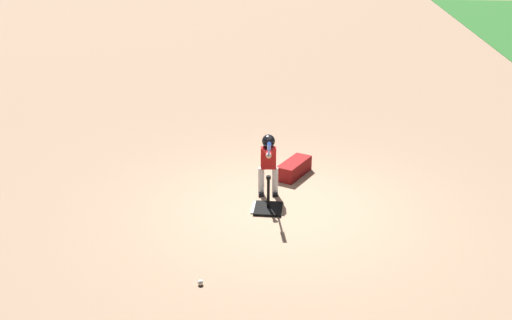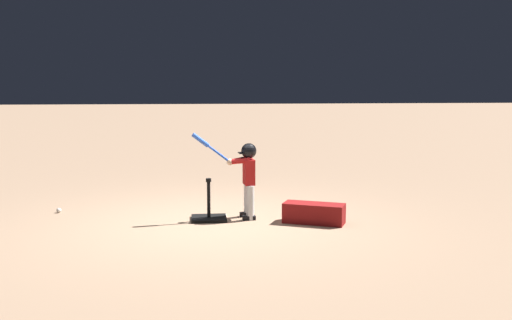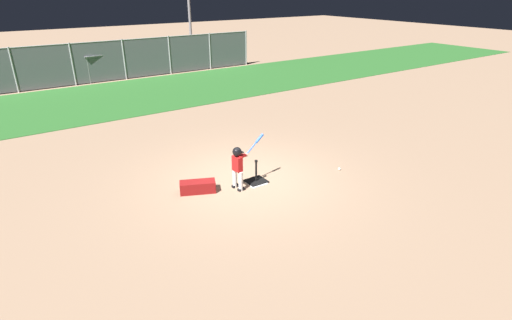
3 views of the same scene
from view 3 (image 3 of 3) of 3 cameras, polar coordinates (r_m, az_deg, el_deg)
name	(u,v)px [view 3 (image 3 of 3)]	position (r m, az deg, el deg)	size (l,w,h in m)	color
ground_plane	(248,179)	(10.21, -1.09, -2.75)	(90.00, 90.00, 0.00)	#93755B
grass_outfield_strip	(124,97)	(18.96, -18.30, 8.61)	(56.00, 6.53, 0.02)	#286026
backstop_fence	(99,61)	(22.15, -21.50, 13.03)	(17.77, 0.08, 2.05)	#9E9EA3
home_plate	(256,183)	(10.01, 0.01, -3.26)	(0.44, 0.44, 0.02)	white
batting_tee	(256,180)	(10.04, 0.02, -2.82)	(0.50, 0.45, 0.60)	black
batter_child	(238,162)	(9.47, -2.52, -0.35)	(0.92, 0.35, 1.25)	silver
baseball	(339,169)	(10.91, 11.81, -1.26)	(0.07, 0.07, 0.07)	white
bleachers_left_center	(107,64)	(23.45, -20.51, 12.68)	(3.12, 2.55, 1.37)	gray
bleachers_right_center	(213,57)	(25.90, -6.22, 14.46)	(3.29, 1.93, 0.99)	gray
equipment_bag	(198,187)	(9.63, -8.32, -3.81)	(0.84, 0.32, 0.28)	maroon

